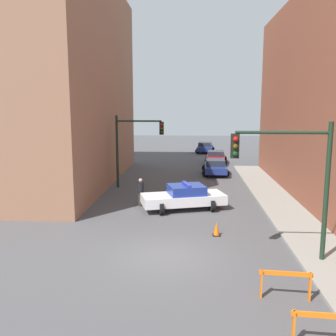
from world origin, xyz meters
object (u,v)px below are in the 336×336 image
at_px(barrier_front, 324,324).
at_px(traffic_cone, 217,229).
at_px(traffic_light_near, 295,170).
at_px(parked_car_mid, 216,157).
at_px(barrier_mid, 286,280).
at_px(parked_car_far, 205,147).
at_px(police_car, 184,197).
at_px(parked_car_near, 215,167).
at_px(traffic_light_far, 132,141).
at_px(pedestrian_crossing, 141,192).

bearing_deg(barrier_front, traffic_cone, 104.88).
distance_m(traffic_light_near, parked_car_mid, 24.61).
height_order(parked_car_mid, barrier_mid, parked_car_mid).
xyz_separation_m(parked_car_far, traffic_cone, (-0.56, -30.76, -0.36)).
bearing_deg(police_car, traffic_light_near, -165.50).
height_order(parked_car_near, parked_car_mid, same).
bearing_deg(barrier_front, parked_car_mid, 91.45).
bearing_deg(traffic_cone, traffic_light_near, -45.94).
relative_size(parked_car_near, barrier_mid, 2.71).
bearing_deg(police_car, barrier_front, -179.63).
distance_m(traffic_light_far, parked_car_mid, 13.89).
relative_size(traffic_light_far, parked_car_far, 1.16).
bearing_deg(barrier_mid, parked_car_near, 92.25).
distance_m(barrier_front, traffic_cone, 8.17).
bearing_deg(barrier_mid, parked_car_mid, 90.78).
distance_m(traffic_light_far, traffic_cone, 11.65).
distance_m(parked_car_far, barrier_mid, 36.39).
bearing_deg(police_car, barrier_mid, -177.98).
relative_size(pedestrian_crossing, barrier_front, 1.04).
relative_size(traffic_light_near, barrier_mid, 3.25).
distance_m(traffic_light_near, parked_car_far, 33.67).
bearing_deg(traffic_cone, police_car, 110.03).
bearing_deg(barrier_mid, parked_car_far, 91.83).
bearing_deg(pedestrian_crossing, barrier_front, 25.79).
xyz_separation_m(traffic_light_near, parked_car_mid, (-1.28, 24.41, -2.86)).
distance_m(parked_car_far, barrier_front, 38.69).
distance_m(parked_car_mid, barrier_front, 29.60).
relative_size(traffic_light_near, traffic_light_far, 1.00).
bearing_deg(parked_car_far, barrier_mid, -82.18).
bearing_deg(police_car, parked_car_far, -20.98).
bearing_deg(traffic_light_far, traffic_light_near, -57.44).
relative_size(traffic_light_far, police_car, 1.03).
distance_m(parked_car_mid, traffic_cone, 21.74).
xyz_separation_m(parked_car_far, barrier_mid, (1.16, -36.37, -0.06)).
distance_m(parked_car_near, parked_car_mid, 6.20).
xyz_separation_m(traffic_light_far, pedestrian_crossing, (1.25, -4.99, -2.54)).
relative_size(police_car, barrier_front, 3.15).
relative_size(parked_car_far, traffic_cone, 6.81).
distance_m(traffic_light_near, barrier_front, 5.96).
relative_size(traffic_light_far, traffic_cone, 7.93).
relative_size(barrier_mid, traffic_cone, 2.44).
bearing_deg(traffic_light_far, barrier_front, -67.11).
bearing_deg(traffic_light_far, parked_car_near, 41.95).
xyz_separation_m(traffic_light_near, parked_car_near, (-1.74, 18.23, -2.86)).
distance_m(parked_car_near, pedestrian_crossing, 11.78).
distance_m(parked_car_mid, pedestrian_crossing, 17.70).
bearing_deg(parked_car_mid, traffic_light_far, -114.93).
bearing_deg(barrier_mid, traffic_light_far, 114.72).
xyz_separation_m(traffic_light_far, parked_car_near, (6.29, 5.66, -2.72)).
distance_m(traffic_light_far, police_car, 7.24).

